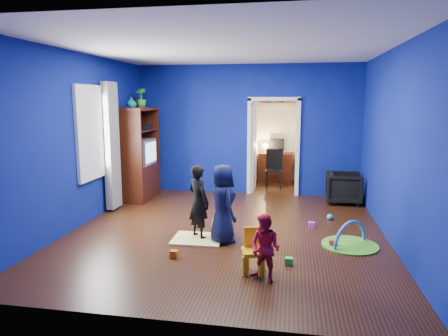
% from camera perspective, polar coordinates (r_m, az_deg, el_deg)
% --- Properties ---
extents(floor, '(5.00, 5.50, 0.01)m').
position_cam_1_polar(floor, '(6.61, 0.35, -8.99)').
color(floor, black).
rests_on(floor, ground).
extents(ceiling, '(5.00, 5.50, 0.01)m').
position_cam_1_polar(ceiling, '(6.31, 0.38, 16.83)').
color(ceiling, white).
rests_on(ceiling, wall_back).
extents(wall_back, '(5.00, 0.02, 2.90)m').
position_cam_1_polar(wall_back, '(9.01, 3.27, 5.43)').
color(wall_back, navy).
rests_on(wall_back, floor).
extents(wall_front, '(5.00, 0.02, 2.90)m').
position_cam_1_polar(wall_front, '(3.64, -6.80, -0.93)').
color(wall_front, navy).
rests_on(wall_front, floor).
extents(wall_left, '(0.02, 5.50, 2.90)m').
position_cam_1_polar(wall_left, '(7.14, -19.87, 3.76)').
color(wall_left, navy).
rests_on(wall_left, floor).
extents(wall_right, '(0.02, 5.50, 2.90)m').
position_cam_1_polar(wall_right, '(6.38, 23.13, 2.92)').
color(wall_right, navy).
rests_on(wall_right, floor).
extents(alcove, '(1.00, 1.75, 2.50)m').
position_cam_1_polar(alcove, '(9.85, 7.33, 4.56)').
color(alcove, silver).
rests_on(alcove, floor).
extents(armchair, '(0.72, 0.70, 0.64)m').
position_cam_1_polar(armchair, '(8.63, 16.76, -2.74)').
color(armchair, black).
rests_on(armchair, floor).
extents(child_black, '(0.50, 0.48, 1.15)m').
position_cam_1_polar(child_black, '(6.14, -3.64, -4.85)').
color(child_black, black).
rests_on(child_black, floor).
extents(child_navy, '(0.63, 0.69, 1.18)m').
position_cam_1_polar(child_navy, '(5.97, -0.17, -5.11)').
color(child_navy, '#10143B').
rests_on(child_navy, floor).
extents(toddler_red, '(0.49, 0.45, 0.81)m').
position_cam_1_polar(toddler_red, '(4.79, 5.91, -11.32)').
color(toddler_red, red).
rests_on(toddler_red, floor).
extents(vase, '(0.22, 0.22, 0.21)m').
position_cam_1_polar(vase, '(8.39, -13.09, 9.09)').
color(vase, '#0C5A62').
rests_on(vase, tv_armoire).
extents(potted_plant, '(0.24, 0.24, 0.42)m').
position_cam_1_polar(potted_plant, '(8.87, -11.79, 9.82)').
color(potted_plant, '#338C36').
rests_on(potted_plant, tv_armoire).
extents(tv_armoire, '(0.58, 1.14, 1.96)m').
position_cam_1_polar(tv_armoire, '(8.74, -12.05, 2.01)').
color(tv_armoire, '#3F110A').
rests_on(tv_armoire, floor).
extents(crt_tv, '(0.46, 0.70, 0.54)m').
position_cam_1_polar(crt_tv, '(8.72, -11.82, 2.26)').
color(crt_tv, silver).
rests_on(crt_tv, tv_armoire).
extents(yellow_blanket, '(0.76, 0.62, 0.03)m').
position_cam_1_polar(yellow_blanket, '(6.21, -3.80, -10.09)').
color(yellow_blanket, '#F2E07A').
rests_on(yellow_blanket, floor).
extents(hopper_ball, '(0.36, 0.36, 0.36)m').
position_cam_1_polar(hopper_ball, '(6.33, -0.22, -8.13)').
color(hopper_ball, yellow).
rests_on(hopper_ball, floor).
extents(kid_chair, '(0.34, 0.34, 0.50)m').
position_cam_1_polar(kid_chair, '(5.04, 4.31, -12.07)').
color(kid_chair, yellow).
rests_on(kid_chair, floor).
extents(play_mat, '(0.82, 0.82, 0.02)m').
position_cam_1_polar(play_mat, '(6.25, 17.53, -10.45)').
color(play_mat, '#3F9822').
rests_on(play_mat, floor).
extents(toy_arch, '(0.55, 0.56, 0.74)m').
position_cam_1_polar(toy_arch, '(6.25, 17.54, -10.38)').
color(toy_arch, '#3F8CD8').
rests_on(toy_arch, floor).
extents(window_left, '(0.03, 0.95, 1.55)m').
position_cam_1_polar(window_left, '(7.43, -18.48, 4.82)').
color(window_left, white).
rests_on(window_left, wall_left).
extents(curtain, '(0.14, 0.42, 2.40)m').
position_cam_1_polar(curtain, '(7.90, -15.75, 3.03)').
color(curtain, slate).
rests_on(curtain, floor).
extents(doorway, '(1.16, 0.10, 2.10)m').
position_cam_1_polar(doorway, '(9.00, 7.05, 2.81)').
color(doorway, white).
rests_on(doorway, floor).
extents(study_desk, '(0.88, 0.44, 0.75)m').
position_cam_1_polar(study_desk, '(10.59, 7.39, 0.14)').
color(study_desk, '#3D140A').
rests_on(study_desk, floor).
extents(desk_monitor, '(0.40, 0.05, 0.32)m').
position_cam_1_polar(desk_monitor, '(10.63, 7.48, 3.30)').
color(desk_monitor, black).
rests_on(desk_monitor, study_desk).
extents(desk_lamp, '(0.14, 0.14, 0.14)m').
position_cam_1_polar(desk_lamp, '(10.58, 5.95, 3.20)').
color(desk_lamp, '#FFD88C').
rests_on(desk_lamp, study_desk).
extents(folding_chair, '(0.40, 0.40, 0.92)m').
position_cam_1_polar(folding_chair, '(9.63, 7.14, -0.29)').
color(folding_chair, black).
rests_on(folding_chair, floor).
extents(book_shelf, '(0.88, 0.24, 0.04)m').
position_cam_1_polar(book_shelf, '(10.55, 7.61, 9.08)').
color(book_shelf, white).
rests_on(book_shelf, study_desk).
extents(toy_0, '(0.10, 0.08, 0.10)m').
position_cam_1_polar(toy_0, '(6.15, 15.26, -10.31)').
color(toy_0, '#D94324').
rests_on(toy_0, floor).
extents(toy_1, '(0.11, 0.11, 0.11)m').
position_cam_1_polar(toy_1, '(7.43, 14.87, -6.75)').
color(toy_1, '#259CD4').
rests_on(toy_1, floor).
extents(toy_2, '(0.10, 0.08, 0.10)m').
position_cam_1_polar(toy_2, '(5.58, -7.16, -12.11)').
color(toy_2, '#EA600C').
rests_on(toy_2, floor).
extents(toy_3, '(0.11, 0.11, 0.11)m').
position_cam_1_polar(toy_3, '(7.04, 6.06, -7.38)').
color(toy_3, green).
rests_on(toy_3, floor).
extents(toy_4, '(0.10, 0.08, 0.10)m').
position_cam_1_polar(toy_4, '(6.91, 12.39, -7.95)').
color(toy_4, '#CD4DC1').
rests_on(toy_4, floor).
extents(toy_5, '(0.10, 0.08, 0.10)m').
position_cam_1_polar(toy_5, '(5.38, 9.25, -13.03)').
color(toy_5, green).
rests_on(toy_5, floor).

